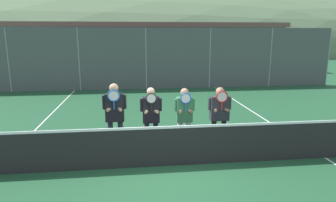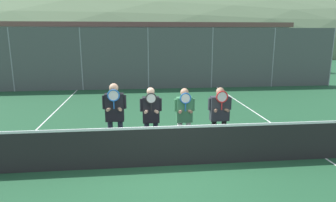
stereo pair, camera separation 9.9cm
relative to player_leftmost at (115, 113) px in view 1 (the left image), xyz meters
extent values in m
plane|color=#1E4C2D|center=(1.26, -0.87, -1.11)|extent=(120.00, 120.00, 0.00)
ellipsoid|color=#5B7551|center=(1.26, 63.38, -1.11)|extent=(140.06, 77.81, 27.23)
cube|color=#9EA3A8|center=(1.03, 18.41, 0.68)|extent=(23.42, 5.00, 3.57)
cube|color=brown|center=(1.03, 18.41, 2.64)|extent=(23.92, 5.50, 0.36)
cylinder|color=gray|center=(-6.01, 9.36, 0.58)|extent=(0.06, 0.06, 3.38)
cylinder|color=gray|center=(-2.38, 9.36, 0.58)|extent=(0.06, 0.06, 3.38)
cylinder|color=gray|center=(1.26, 9.36, 0.58)|extent=(0.06, 0.06, 3.38)
cylinder|color=gray|center=(4.89, 9.36, 0.58)|extent=(0.06, 0.06, 3.38)
cylinder|color=gray|center=(8.52, 9.36, 0.58)|extent=(0.06, 0.06, 3.38)
cylinder|color=gray|center=(12.15, 9.36, 0.58)|extent=(0.06, 0.06, 3.38)
cube|color=#4C5451|center=(1.26, 9.36, 0.58)|extent=(21.78, 0.02, 3.38)
cube|color=black|center=(1.26, -0.87, -0.64)|extent=(10.45, 0.02, 0.93)
cube|color=white|center=(1.26, -0.87, -0.16)|extent=(10.45, 0.03, 0.06)
cube|color=white|center=(-2.70, 2.13, -1.10)|extent=(0.05, 16.00, 0.01)
cube|color=white|center=(5.21, 2.13, -1.10)|extent=(0.05, 16.00, 0.01)
cylinder|color=#232838|center=(-0.13, 0.01, -0.66)|extent=(0.13, 0.13, 0.89)
cylinder|color=#232838|center=(0.13, 0.01, -0.66)|extent=(0.13, 0.13, 0.89)
cube|color=black|center=(0.00, 0.01, 0.13)|extent=(0.46, 0.22, 0.70)
sphere|color=tan|center=(0.00, 0.01, 0.63)|extent=(0.23, 0.23, 0.23)
cylinder|color=black|center=(-0.26, 0.01, 0.27)|extent=(0.08, 0.08, 0.35)
cylinder|color=black|center=(0.26, 0.01, 0.27)|extent=(0.08, 0.08, 0.35)
cylinder|color=tan|center=(-0.12, -0.08, 0.12)|extent=(0.16, 0.27, 0.08)
cylinder|color=tan|center=(0.12, -0.08, 0.12)|extent=(0.16, 0.27, 0.08)
cylinder|color=#1E5BAD|center=(0.00, -0.17, 0.24)|extent=(0.03, 0.03, 0.20)
torus|color=#1E5BAD|center=(0.00, -0.17, 0.47)|extent=(0.30, 0.03, 0.30)
cylinder|color=silver|center=(0.00, -0.17, 0.47)|extent=(0.25, 0.00, 0.25)
cylinder|color=#232838|center=(0.79, -0.02, -0.69)|extent=(0.13, 0.13, 0.83)
cylinder|color=#232838|center=(1.03, -0.02, -0.69)|extent=(0.13, 0.13, 0.83)
cube|color=black|center=(0.91, -0.02, 0.05)|extent=(0.42, 0.22, 0.66)
sphere|color=tan|center=(0.91, -0.02, 0.52)|extent=(0.20, 0.20, 0.20)
cylinder|color=black|center=(0.67, -0.02, 0.18)|extent=(0.08, 0.08, 0.32)
cylinder|color=black|center=(1.15, -0.02, 0.18)|extent=(0.08, 0.08, 0.32)
cylinder|color=tan|center=(0.80, -0.11, 0.04)|extent=(0.16, 0.27, 0.08)
cylinder|color=tan|center=(1.02, -0.11, 0.04)|extent=(0.16, 0.27, 0.08)
cylinder|color=black|center=(0.91, -0.20, 0.16)|extent=(0.03, 0.03, 0.20)
torus|color=black|center=(0.91, -0.20, 0.39)|extent=(0.28, 0.03, 0.28)
cylinder|color=silver|center=(0.91, -0.20, 0.39)|extent=(0.23, 0.00, 0.23)
cylinder|color=white|center=(1.66, 0.00, -0.70)|extent=(0.13, 0.13, 0.81)
cylinder|color=white|center=(1.88, 0.00, -0.70)|extent=(0.13, 0.13, 0.81)
cube|color=#337047|center=(1.77, 0.00, 0.03)|extent=(0.40, 0.22, 0.64)
sphere|color=#997056|center=(1.77, 0.00, 0.48)|extent=(0.21, 0.21, 0.21)
cylinder|color=#337047|center=(1.54, 0.00, 0.15)|extent=(0.08, 0.08, 0.31)
cylinder|color=#337047|center=(2.00, 0.00, 0.15)|extent=(0.08, 0.08, 0.31)
cylinder|color=#997056|center=(1.67, -0.09, 0.02)|extent=(0.16, 0.27, 0.08)
cylinder|color=#997056|center=(1.87, -0.09, 0.02)|extent=(0.16, 0.27, 0.08)
cylinder|color=#1E5BAD|center=(1.77, -0.18, 0.14)|extent=(0.03, 0.03, 0.20)
torus|color=#1E5BAD|center=(1.77, -0.18, 0.36)|extent=(0.29, 0.03, 0.29)
cylinder|color=silver|center=(1.77, -0.18, 0.36)|extent=(0.23, 0.00, 0.23)
cylinder|color=black|center=(2.57, 0.02, -0.70)|extent=(0.13, 0.13, 0.81)
cylinder|color=black|center=(2.84, 0.02, -0.70)|extent=(0.13, 0.13, 0.81)
cube|color=#282D33|center=(2.71, 0.02, 0.03)|extent=(0.49, 0.22, 0.64)
sphere|color=#997056|center=(2.71, 0.02, 0.47)|extent=(0.22, 0.22, 0.22)
cylinder|color=#282D33|center=(2.44, 0.02, 0.15)|extent=(0.08, 0.08, 0.31)
cylinder|color=#282D33|center=(2.98, 0.02, 0.15)|extent=(0.08, 0.08, 0.31)
cylinder|color=#997056|center=(2.59, -0.07, 0.01)|extent=(0.16, 0.27, 0.08)
cylinder|color=#997056|center=(2.83, -0.07, 0.01)|extent=(0.16, 0.27, 0.08)
cylinder|color=red|center=(2.71, -0.16, 0.13)|extent=(0.03, 0.03, 0.20)
torus|color=red|center=(2.71, -0.16, 0.37)|extent=(0.31, 0.03, 0.31)
cylinder|color=silver|center=(2.71, -0.16, 0.37)|extent=(0.26, 0.00, 0.26)
cube|color=#B2B7BC|center=(-5.55, 12.30, -0.39)|extent=(4.27, 1.76, 0.84)
cube|color=#2D3842|center=(-5.55, 12.30, 0.37)|extent=(2.35, 1.62, 0.69)
cylinder|color=black|center=(-4.16, 11.39, -0.81)|extent=(0.60, 0.16, 0.60)
cylinder|color=black|center=(-4.16, 13.20, -0.81)|extent=(0.60, 0.16, 0.60)
cylinder|color=black|center=(-6.94, 11.39, -0.81)|extent=(0.60, 0.16, 0.60)
cylinder|color=black|center=(-6.94, 13.20, -0.81)|extent=(0.60, 0.16, 0.60)
cube|color=slate|center=(-0.60, 11.91, -0.43)|extent=(4.66, 1.89, 0.76)
cube|color=#2D3842|center=(-0.60, 11.91, 0.27)|extent=(2.57, 1.74, 0.62)
cylinder|color=black|center=(0.91, 10.94, -0.81)|extent=(0.60, 0.16, 0.60)
cylinder|color=black|center=(0.91, 12.87, -0.81)|extent=(0.60, 0.16, 0.60)
cylinder|color=black|center=(-2.12, 10.94, -0.81)|extent=(0.60, 0.16, 0.60)
cylinder|color=black|center=(-2.12, 12.87, -0.81)|extent=(0.60, 0.16, 0.60)
cube|color=black|center=(4.27, 12.25, -0.38)|extent=(4.10, 1.86, 0.84)
cube|color=#2D3842|center=(4.27, 12.25, 0.38)|extent=(2.26, 1.72, 0.69)
cylinder|color=black|center=(5.60, 11.29, -0.81)|extent=(0.60, 0.16, 0.60)
cylinder|color=black|center=(5.60, 13.20, -0.81)|extent=(0.60, 0.16, 0.60)
cylinder|color=black|center=(2.93, 11.29, -0.81)|extent=(0.60, 0.16, 0.60)
cylinder|color=black|center=(2.93, 13.20, -0.81)|extent=(0.60, 0.16, 0.60)
camera|label=1|loc=(0.45, -7.36, 1.92)|focal=32.00mm
camera|label=2|loc=(0.55, -7.37, 1.92)|focal=32.00mm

